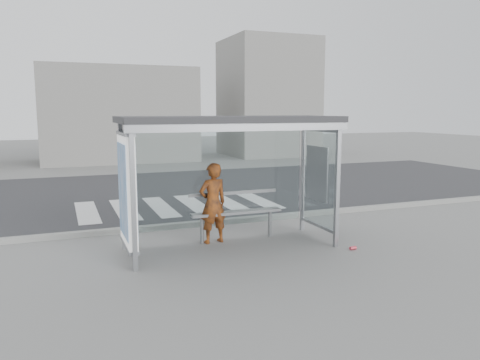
% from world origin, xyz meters
% --- Properties ---
extents(ground, '(80.00, 80.00, 0.00)m').
position_xyz_m(ground, '(0.00, 0.00, 0.00)').
color(ground, slate).
rests_on(ground, ground).
extents(road, '(30.00, 10.00, 0.01)m').
position_xyz_m(road, '(0.00, 7.00, 0.00)').
color(road, '#2D2D30').
rests_on(road, ground).
extents(curb, '(30.00, 0.18, 0.12)m').
position_xyz_m(curb, '(0.00, 1.95, 0.06)').
color(curb, gray).
rests_on(curb, ground).
extents(crosswalk, '(5.55, 3.00, 0.00)m').
position_xyz_m(crosswalk, '(0.00, 4.50, 0.00)').
color(crosswalk, silver).
rests_on(crosswalk, ground).
extents(bus_shelter, '(4.25, 1.65, 2.62)m').
position_xyz_m(bus_shelter, '(-0.37, 0.06, 1.98)').
color(bus_shelter, gray).
rests_on(bus_shelter, ground).
extents(building_center, '(8.00, 5.00, 5.00)m').
position_xyz_m(building_center, '(0.00, 18.00, 2.50)').
color(building_center, gray).
rests_on(building_center, ground).
extents(building_right, '(5.00, 5.00, 7.00)m').
position_xyz_m(building_right, '(9.00, 18.00, 3.50)').
color(building_right, gray).
rests_on(building_right, ground).
extents(person, '(0.67, 0.49, 1.67)m').
position_xyz_m(person, '(-0.22, 0.48, 0.84)').
color(person, '#C45D12').
rests_on(person, ground).
extents(bench, '(1.98, 0.33, 1.02)m').
position_xyz_m(bench, '(0.31, 0.50, 0.60)').
color(bench, slate).
rests_on(bench, ground).
extents(soda_can, '(0.14, 0.08, 0.07)m').
position_xyz_m(soda_can, '(2.20, -1.02, 0.04)').
color(soda_can, '#EC4558').
rests_on(soda_can, ground).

